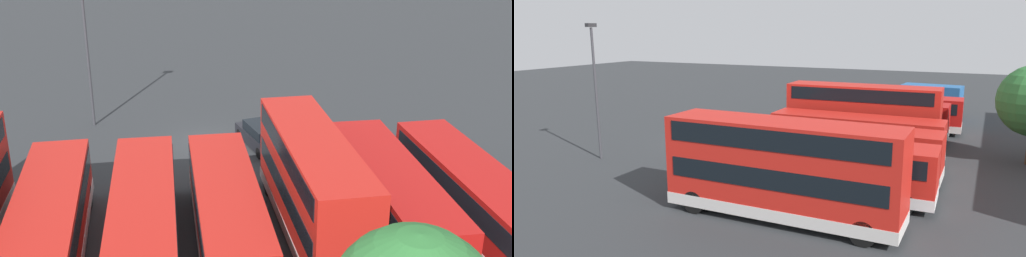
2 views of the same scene
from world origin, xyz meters
TOP-DOWN VIEW (x-y plane):
  - ground_plane at (0.00, 0.00)m, footprint 140.00×140.00m
  - bus_single_deck_near_end at (-10.76, 11.64)m, footprint 3.01×11.91m
  - bus_single_deck_second at (-7.26, 11.04)m, footprint 2.62×11.55m
  - bus_double_decker_third at (-3.69, 11.10)m, footprint 2.91×10.98m
  - bus_single_deck_fourth at (0.01, 11.64)m, footprint 2.70×11.18m
  - bus_single_deck_fifth at (3.41, 11.74)m, footprint 2.62×11.45m
  - bus_single_deck_sixth at (7.15, 11.73)m, footprint 3.00×11.78m
  - bus_double_decker_seventh at (11.02, 11.30)m, footprint 2.63×10.93m
  - box_truck_blue at (-18.01, 13.41)m, footprint 3.25×7.71m
  - car_hatchback_silver at (-3.07, 1.15)m, footprint 2.78×4.53m
  - lamp_post_tall at (6.94, -3.83)m, footprint 0.70×0.30m

SIDE VIEW (x-z plane):
  - ground_plane at x=0.00m, z-range 0.00..0.00m
  - car_hatchback_silver at x=-3.07m, z-range -0.02..1.41m
  - bus_single_deck_fourth at x=0.01m, z-range 0.15..3.10m
  - bus_single_deck_fifth at x=3.41m, z-range 0.15..3.10m
  - bus_single_deck_second at x=-7.26m, z-range 0.15..3.10m
  - bus_single_deck_sixth at x=7.15m, z-range 0.15..3.10m
  - bus_single_deck_near_end at x=-10.76m, z-range 0.15..3.10m
  - box_truck_blue at x=-18.01m, z-range 0.11..3.31m
  - bus_double_decker_third at x=-3.69m, z-range 0.17..4.72m
  - bus_double_decker_seventh at x=11.02m, z-range 0.17..4.72m
  - lamp_post_tall at x=6.94m, z-range 0.69..9.57m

